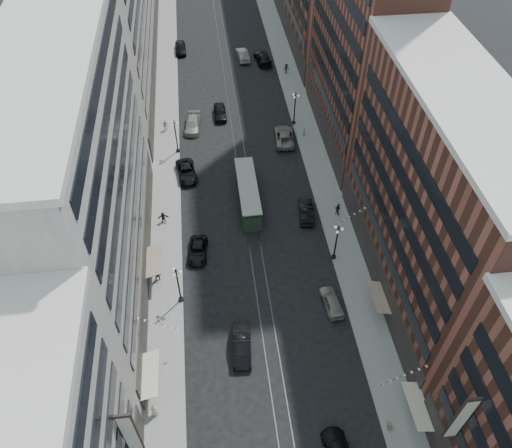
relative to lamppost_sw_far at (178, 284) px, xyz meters
name	(u,v)px	position (x,y,z in m)	size (l,w,h in m)	color
ground	(236,128)	(9.20, 32.00, -3.10)	(220.00, 220.00, 0.00)	black
sidewalk_west	(166,98)	(-1.80, 42.00, -3.02)	(4.00, 180.00, 0.15)	gray
sidewalk_east	(294,90)	(20.20, 42.00, -3.02)	(4.00, 180.00, 0.15)	gray
rail_west	(227,94)	(8.50, 42.00, -3.09)	(0.12, 180.00, 0.02)	#2D2D33
rail_east	(235,94)	(9.90, 42.00, -3.09)	(0.12, 180.00, 0.02)	#2D2D33
building_west_mid	(85,184)	(-7.80, 5.00, 10.90)	(8.00, 36.00, 28.00)	#A8A195
building_east_mid	(433,205)	(26.20, 0.00, 8.90)	(8.00, 30.00, 24.00)	brown
lamppost_sw_far	(178,284)	(0.00, 0.00, 0.00)	(1.03, 1.14, 5.52)	black
lamppost_sw_mid	(176,135)	(0.00, 27.00, 0.00)	(1.03, 1.14, 5.52)	black
lamppost_se_far	(336,241)	(18.40, 4.00, 0.00)	(1.03, 1.14, 5.52)	black
lamppost_se_mid	(295,107)	(18.40, 32.00, 0.00)	(1.03, 1.14, 5.52)	black
streetcar	(248,194)	(9.20, 15.05, -1.66)	(2.49, 11.26, 3.11)	#253B28
car_2	(198,251)	(2.17, 6.63, -2.43)	(2.21, 4.79, 1.33)	black
car_4	(332,301)	(16.59, -2.66, -2.32)	(1.82, 4.53, 1.54)	gray
car_5	(242,345)	(6.17, -6.94, -2.23)	(1.84, 5.29, 1.74)	black
pedestrian_1	(154,410)	(-2.63, -12.74, -2.14)	(0.78, 0.43, 1.60)	#BCB69B
pedestrian_2	(158,275)	(-2.56, 3.16, -2.10)	(0.82, 0.45, 1.69)	black
pedestrian_4	(390,426)	(18.74, -16.81, -2.12)	(0.96, 0.44, 1.65)	#C0B89F
car_7	(187,172)	(1.18, 21.40, -2.33)	(2.55, 5.52, 1.54)	black
car_8	(193,124)	(2.40, 32.76, -2.30)	(2.24, 5.52, 1.60)	gray
car_9	(180,48)	(0.90, 57.94, -2.24)	(2.03, 5.04, 1.72)	black
car_10	(306,211)	(16.43, 11.56, -2.28)	(1.73, 4.97, 1.64)	black
car_11	(284,136)	(16.19, 27.85, -2.23)	(2.86, 6.21, 1.73)	slate
car_12	(263,58)	(16.04, 52.21, -2.21)	(2.47, 6.08, 1.76)	black
car_13	(220,112)	(6.91, 35.50, -2.28)	(1.92, 4.77, 1.62)	black
car_14	(243,55)	(12.46, 53.85, -2.22)	(1.84, 5.29, 1.74)	gray
pedestrian_5	(163,217)	(-2.01, 12.63, -2.20)	(1.39, 0.40, 1.50)	black
pedestrian_6	(165,125)	(-1.83, 32.68, -2.08)	(1.01, 0.46, 1.73)	#BDAF9D
pedestrian_7	(338,209)	(20.57, 11.34, -2.11)	(0.81, 0.44, 1.66)	black
pedestrian_8	(304,132)	(19.32, 28.39, -2.17)	(0.57, 0.37, 1.55)	beige
pedestrian_9	(286,69)	(19.71, 47.52, -2.06)	(1.14, 0.47, 1.77)	black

